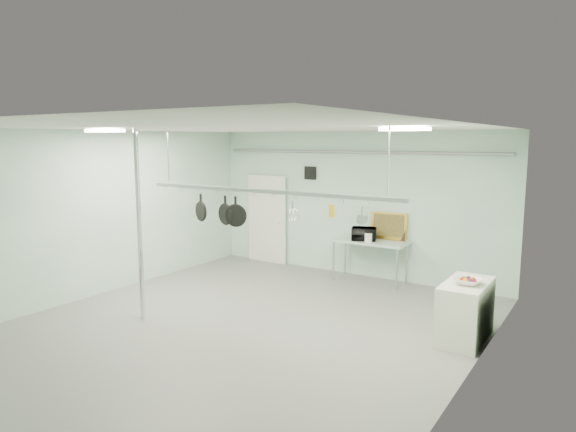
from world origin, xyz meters
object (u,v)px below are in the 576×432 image
Objects in this scene: chrome_pole at (139,226)px; side_cabinet at (465,311)px; prep_table at (370,244)px; pot_rack at (263,189)px; skillet_left at (201,207)px; skillet_right at (236,212)px; coffee_canister at (368,237)px; microwave at (364,234)px; skillet_mid at (225,210)px; fruit_bowl at (468,281)px.

side_cabinet is at bearing 22.41° from chrome_pole.
chrome_pole is 4.85m from prep_table.
pot_rack is 10.02× the size of skillet_left.
prep_table is at bearing 81.62° from skillet_left.
skillet_right is (1.33, 0.90, 0.23)m from chrome_pole.
skillet_left is (-1.79, -3.11, 0.84)m from coffee_canister.
microwave is at bearing 141.47° from side_cabinet.
prep_table is 0.25m from microwave.
skillet_mid is at bearing 161.48° from skillet_right.
skillet_left is at bearing 180.00° from pot_rack.
pot_rack is 9.60× the size of microwave.
skillet_left is 0.94× the size of skillet_right.
chrome_pole is at bearing -118.71° from prep_table.
side_cabinet is at bearing 33.83° from skillet_left.
chrome_pole is 16.51× the size of coffee_canister.
prep_table is 1.33× the size of side_cabinet.
skillet_left reaches higher than side_cabinet.
skillet_left is at bearing 58.24° from chrome_pole.
skillet_mid reaches higher than side_cabinet.
skillet_left is (-4.29, -1.10, 1.40)m from side_cabinet.
microwave reaches higher than prep_table.
chrome_pole reaches higher than skillet_left.
microwave is 3.42m from skillet_right.
skillet_right is at bearing 54.97° from microwave.
chrome_pole reaches higher than microwave.
microwave reaches higher than coffee_canister.
coffee_canister is at bearing 140.22° from fruit_bowl.
skillet_right is at bearing -162.65° from side_cabinet.
skillet_mid is (1.11, 0.90, 0.23)m from chrome_pole.
coffee_canister is 3.37m from skillet_right.
coffee_canister is (2.35, 4.01, -0.60)m from chrome_pole.
side_cabinet is at bearing -38.76° from coffee_canister.
prep_table is 3.61m from pot_rack.
skillet_mid is 0.99× the size of skillet_right.
pot_rack is 3.44m from microwave.
fruit_bowl is 0.78× the size of skillet_right.
coffee_canister is (0.15, -0.10, -0.04)m from microwave.
prep_table is at bearing 61.29° from chrome_pole.
skillet_right reaches higher than fruit_bowl.
pot_rack is at bearing -98.19° from coffee_canister.
pot_rack is 3.40m from fruit_bowl.
prep_table reaches higher than side_cabinet.
coffee_canister reaches higher than prep_table.
chrome_pole is at bearing 41.97° from microwave.
side_cabinet is 6.19× the size of coffee_canister.
side_cabinet is at bearing -40.79° from prep_table.
side_cabinet is 3.62m from pot_rack.
microwave is (-0.10, -0.09, 0.21)m from prep_table.
fruit_bowl is at bearing -3.00° from skillet_right.
coffee_canister reaches higher than fruit_bowl.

